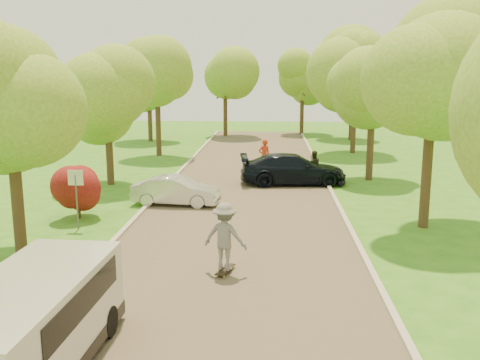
% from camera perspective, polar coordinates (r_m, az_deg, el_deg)
% --- Properties ---
extents(ground, '(100.00, 100.00, 0.00)m').
position_cam_1_polar(ground, '(15.42, -1.25, -9.79)').
color(ground, '#32701A').
rests_on(ground, ground).
extents(road, '(8.00, 60.00, 0.01)m').
position_cam_1_polar(road, '(23.05, 0.35, -2.66)').
color(road, '#4C4438').
rests_on(road, ground).
extents(curb_left, '(0.18, 60.00, 0.12)m').
position_cam_1_polar(curb_left, '(23.59, -9.53, -2.35)').
color(curb_left, '#B2AD9E').
rests_on(curb_left, ground).
extents(curb_right, '(0.18, 60.00, 0.12)m').
position_cam_1_polar(curb_right, '(23.18, 10.41, -2.62)').
color(curb_right, '#B2AD9E').
rests_on(curb_right, ground).
extents(street_sign, '(0.55, 0.06, 2.17)m').
position_cam_1_polar(street_sign, '(20.02, -17.10, -0.71)').
color(street_sign, '#59595E').
rests_on(street_sign, ground).
extents(red_shrub, '(1.70, 1.70, 1.95)m').
position_cam_1_polar(red_shrub, '(21.66, -16.90, -1.08)').
color(red_shrub, '#382619').
rests_on(red_shrub, ground).
extents(tree_l_mida, '(4.71, 4.60, 7.39)m').
position_cam_1_polar(tree_l_mida, '(17.07, -22.90, 9.16)').
color(tree_l_mida, '#382619').
rests_on(tree_l_mida, ground).
extents(tree_l_midb, '(4.30, 4.20, 6.62)m').
position_cam_1_polar(tree_l_midb, '(27.55, -13.66, 8.93)').
color(tree_l_midb, '#382619').
rests_on(tree_l_midb, ground).
extents(tree_l_far, '(4.92, 4.80, 7.79)m').
position_cam_1_polar(tree_l_far, '(37.12, -8.54, 10.98)').
color(tree_l_far, '#382619').
rests_on(tree_l_far, ground).
extents(tree_r_mida, '(5.13, 5.00, 7.95)m').
position_cam_1_polar(tree_r_mida, '(20.21, 20.55, 10.54)').
color(tree_r_mida, '#382619').
rests_on(tree_r_mida, ground).
extents(tree_r_midb, '(4.51, 4.40, 7.01)m').
position_cam_1_polar(tree_r_midb, '(28.87, 14.39, 9.57)').
color(tree_r_midb, '#382619').
rests_on(tree_r_midb, ground).
extents(tree_r_far, '(5.33, 5.20, 8.34)m').
position_cam_1_polar(tree_r_far, '(38.82, 12.59, 11.38)').
color(tree_r_far, '#382619').
rests_on(tree_r_far, ground).
extents(tree_bg_a, '(5.12, 5.00, 7.72)m').
position_cam_1_polar(tree_bg_a, '(45.45, -9.45, 10.78)').
color(tree_bg_a, '#382619').
rests_on(tree_bg_a, ground).
extents(tree_bg_b, '(5.12, 5.00, 7.95)m').
position_cam_1_polar(tree_bg_b, '(46.88, 12.24, 10.96)').
color(tree_bg_b, '#382619').
rests_on(tree_bg_b, ground).
extents(tree_bg_c, '(4.92, 4.80, 7.33)m').
position_cam_1_polar(tree_bg_c, '(48.51, -1.34, 10.59)').
color(tree_bg_c, '#382619').
rests_on(tree_bg_c, ground).
extents(tree_bg_d, '(5.12, 5.00, 7.72)m').
position_cam_1_polar(tree_bg_d, '(50.44, 6.96, 10.87)').
color(tree_bg_d, '#382619').
rests_on(tree_bg_d, ground).
extents(minivan, '(2.14, 5.09, 1.87)m').
position_cam_1_polar(minivan, '(10.86, -21.45, -14.31)').
color(minivan, silver).
rests_on(minivan, ground).
extents(silver_sedan, '(3.87, 1.68, 1.24)m').
position_cam_1_polar(silver_sedan, '(23.10, -6.82, -1.14)').
color(silver_sedan, silver).
rests_on(silver_sedan, ground).
extents(dark_sedan, '(5.56, 2.67, 1.56)m').
position_cam_1_polar(dark_sedan, '(27.39, 5.67, 1.17)').
color(dark_sedan, black).
rests_on(dark_sedan, ground).
extents(longboard, '(0.53, 1.03, 0.12)m').
position_cam_1_polar(longboard, '(15.29, -1.58, -9.54)').
color(longboard, black).
rests_on(longboard, ground).
extents(skateboarder, '(1.39, 1.03, 1.93)m').
position_cam_1_polar(skateboarder, '(14.97, -1.60, -6.02)').
color(skateboarder, slate).
rests_on(skateboarder, longboard).
extents(person_striped, '(0.80, 0.67, 1.88)m').
position_cam_1_polar(person_striped, '(30.77, 2.60, 2.62)').
color(person_striped, '#B5351B').
rests_on(person_striped, ground).
extents(person_olive, '(0.83, 0.67, 1.60)m').
position_cam_1_polar(person_olive, '(28.45, 7.84, 1.53)').
color(person_olive, '#32341F').
rests_on(person_olive, ground).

